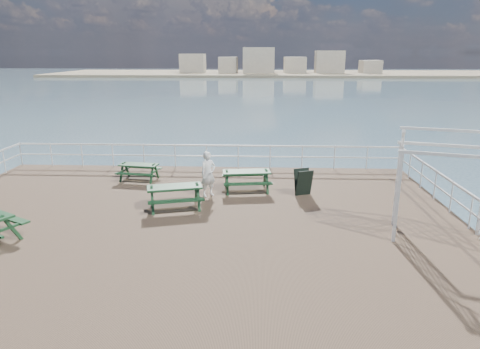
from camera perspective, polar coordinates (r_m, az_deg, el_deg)
The scene contains 9 objects.
ground at distance 13.70m, azimuth -7.88°, elevation -7.10°, with size 18.00×14.00×0.30m, color brown.
sea_backdrop at distance 146.91m, azimuth 6.72°, elevation 13.63°, with size 300.00×300.00×9.20m.
railing at distance 15.76m, azimuth -6.63°, elevation -0.01°, with size 17.77×13.76×1.10m.
picnic_table_b at distance 18.43m, azimuth -13.33°, elevation 0.80°, with size 1.75×1.49×0.78m.
picnic_table_c at distance 16.52m, azimuth 0.87°, elevation -0.25°, with size 2.01×1.71×0.89m.
picnic_table_e at distance 14.83m, azimuth -8.69°, elevation -2.32°, with size 2.17×1.92×0.90m.
trellis_arbor at distance 13.32m, azimuth 25.34°, elevation -2.04°, with size 2.85×2.04×3.19m.
sandwich_board at distance 16.20m, azimuth 8.42°, elevation -1.05°, with size 0.73×0.64×1.01m.
person at distance 15.87m, azimuth -4.26°, elevation 0.06°, with size 0.62×0.40×1.69m, color white.
Camera 1 is at (2.43, -12.39, 5.18)m, focal length 32.00 mm.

